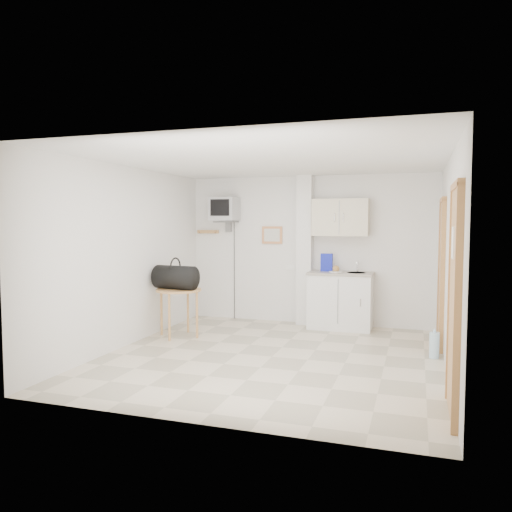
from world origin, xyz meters
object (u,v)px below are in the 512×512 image
(round_table, at_px, (179,295))
(duffel_bag, at_px, (176,277))
(crt_television, at_px, (225,210))
(water_bottle, at_px, (434,345))

(round_table, distance_m, duffel_bag, 0.27)
(crt_television, distance_m, round_table, 1.90)
(water_bottle, bearing_deg, round_table, 178.96)
(crt_television, distance_m, duffel_bag, 1.75)
(duffel_bag, height_order, water_bottle, duffel_bag)
(water_bottle, bearing_deg, crt_television, 157.23)
(duffel_bag, bearing_deg, water_bottle, 6.29)
(round_table, bearing_deg, water_bottle, -1.04)
(round_table, distance_m, water_bottle, 3.66)
(round_table, relative_size, duffel_bag, 1.06)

